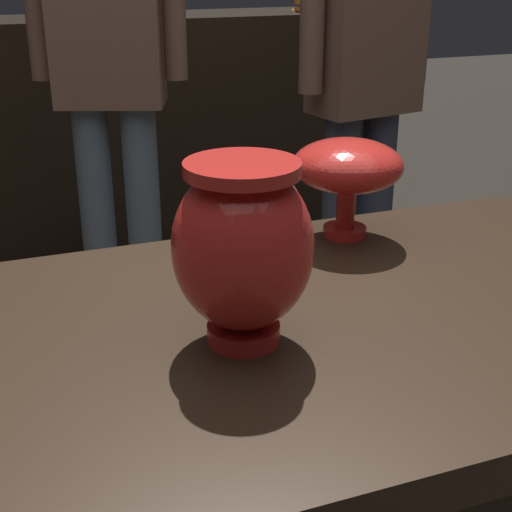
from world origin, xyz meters
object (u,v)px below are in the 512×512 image
Objects in this scene: vase_centerpiece at (243,247)px; visitor_near_right at (366,64)px; vase_tall_behind at (348,168)px; visitor_center_back at (109,55)px.

visitor_near_right is at bearing 56.39° from vase_centerpiece.
visitor_near_right reaches higher than vase_tall_behind.
visitor_near_right reaches higher than vase_centerpiece.
visitor_near_right is (0.72, -0.28, -0.02)m from visitor_center_back.
visitor_center_back reaches higher than vase_centerpiece.
visitor_center_back reaches higher than visitor_near_right.
visitor_near_right is (0.84, 1.27, -0.01)m from vase_centerpiece.
visitor_center_back is 0.77m from visitor_near_right.
vase_tall_behind is 0.11× the size of visitor_center_back.
visitor_center_back is (-0.14, 1.28, 0.02)m from vase_tall_behind.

